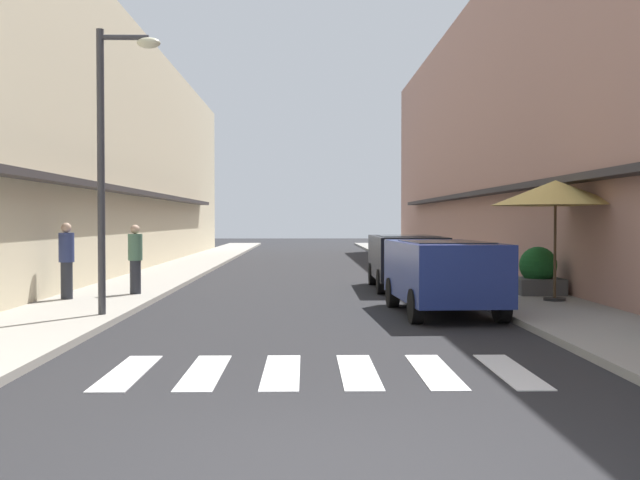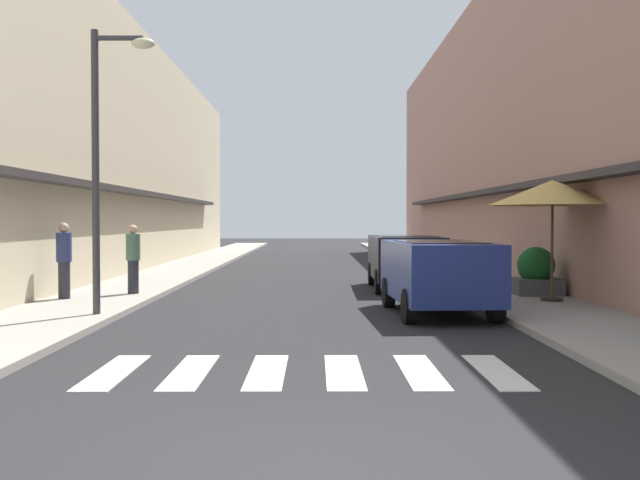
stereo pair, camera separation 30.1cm
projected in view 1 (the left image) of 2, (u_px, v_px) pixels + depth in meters
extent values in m
plane|color=#232326|center=(311.00, 277.00, 24.83)|extent=(105.93, 105.93, 0.00)
cube|color=#9E998E|center=(164.00, 276.00, 24.74)|extent=(2.42, 67.41, 0.12)
cube|color=gray|center=(457.00, 275.00, 24.93)|extent=(2.42, 67.41, 0.12)
cube|color=beige|center=(63.00, 148.00, 25.96)|extent=(5.00, 45.33, 8.73)
cube|color=#332D2D|center=(143.00, 194.00, 26.06)|extent=(0.50, 31.73, 0.16)
cube|color=#A87A6B|center=(555.00, 128.00, 26.27)|extent=(5.00, 45.33, 10.18)
cube|color=#332D2D|center=(476.00, 194.00, 26.28)|extent=(0.50, 31.73, 0.16)
cube|color=silver|center=(128.00, 372.00, 9.32)|extent=(0.45, 2.20, 0.01)
cube|color=silver|center=(205.00, 372.00, 9.34)|extent=(0.45, 2.20, 0.01)
cube|color=silver|center=(282.00, 372.00, 9.35)|extent=(0.45, 2.20, 0.01)
cube|color=silver|center=(358.00, 371.00, 9.37)|extent=(0.45, 2.20, 0.01)
cube|color=silver|center=(434.00, 371.00, 9.39)|extent=(0.45, 2.20, 0.01)
cube|color=silver|center=(510.00, 371.00, 9.41)|extent=(0.45, 2.20, 0.01)
cube|color=navy|center=(443.00, 270.00, 15.06)|extent=(1.94, 4.04, 1.13)
cube|color=black|center=(445.00, 255.00, 14.86)|extent=(1.57, 2.28, 0.56)
cylinder|color=black|center=(393.00, 292.00, 16.33)|extent=(0.25, 0.65, 0.64)
cylinder|color=black|center=(465.00, 292.00, 16.43)|extent=(0.25, 0.65, 0.64)
cylinder|color=black|center=(416.00, 306.00, 13.72)|extent=(0.25, 0.65, 0.64)
cylinder|color=black|center=(502.00, 306.00, 13.83)|extent=(0.25, 0.65, 0.64)
cube|color=black|center=(406.00, 257.00, 20.57)|extent=(1.79, 4.15, 1.13)
cube|color=black|center=(407.00, 246.00, 20.35)|extent=(1.49, 2.33, 0.56)
cylinder|color=black|center=(373.00, 274.00, 21.94)|extent=(0.23, 0.64, 0.64)
cylinder|color=black|center=(427.00, 274.00, 21.96)|extent=(0.23, 0.64, 0.64)
cylinder|color=black|center=(381.00, 282.00, 19.21)|extent=(0.23, 0.64, 0.64)
cylinder|color=black|center=(444.00, 282.00, 19.23)|extent=(0.23, 0.64, 0.64)
cylinder|color=#38383D|center=(101.00, 172.00, 14.08)|extent=(0.14, 0.14, 5.31)
cylinder|color=#38383D|center=(124.00, 37.00, 14.03)|extent=(0.90, 0.10, 0.10)
ellipsoid|color=beige|center=(149.00, 43.00, 14.04)|extent=(0.44, 0.28, 0.20)
cylinder|color=#262626|center=(555.00, 299.00, 16.57)|extent=(0.48, 0.48, 0.06)
cylinder|color=#4C3823|center=(555.00, 247.00, 16.54)|extent=(0.06, 0.06, 2.36)
cone|color=#D8B259|center=(555.00, 193.00, 16.51)|extent=(2.77, 2.77, 0.55)
cube|color=#4C4C4C|center=(538.00, 286.00, 18.04)|extent=(1.08, 1.08, 0.38)
sphere|color=#195623|center=(538.00, 265.00, 18.03)|extent=(0.89, 0.89, 0.89)
cylinder|color=#282B33|center=(67.00, 281.00, 16.87)|extent=(0.26, 0.26, 0.83)
cylinder|color=navy|center=(66.00, 247.00, 16.85)|extent=(0.34, 0.34, 0.66)
sphere|color=tan|center=(66.00, 228.00, 16.84)|extent=(0.22, 0.22, 0.22)
cylinder|color=#282B33|center=(135.00, 277.00, 18.08)|extent=(0.26, 0.26, 0.80)
cylinder|color=#4C7259|center=(135.00, 247.00, 18.06)|extent=(0.34, 0.34, 0.63)
sphere|color=tan|center=(135.00, 229.00, 18.05)|extent=(0.22, 0.22, 0.22)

